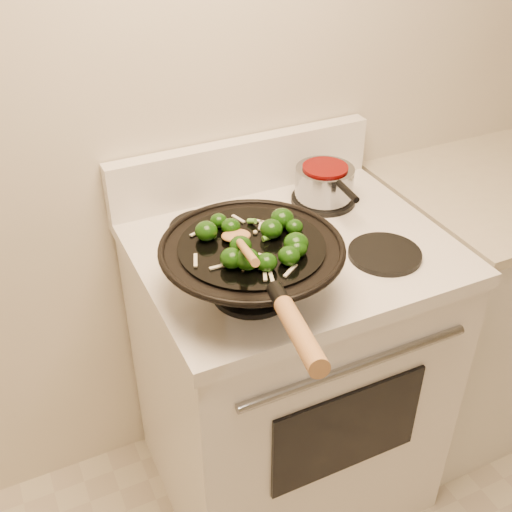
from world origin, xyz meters
name	(u,v)px	position (x,y,z in m)	size (l,w,h in m)	color
stove	(286,370)	(-0.26, 1.17, 0.47)	(0.78, 0.67, 1.08)	white
counter_unit	(490,297)	(0.54, 1.20, 0.46)	(0.77, 0.62, 0.91)	white
wok	(252,267)	(-0.44, 1.01, 1.00)	(0.41, 0.67, 0.22)	black
stirfry	(259,241)	(-0.43, 1.00, 1.07)	(0.27, 0.27, 0.05)	#113608
wooden_spoon	(241,243)	(-0.49, 0.98, 1.10)	(0.12, 0.29, 0.12)	#AC7643
saucepan	(325,182)	(-0.08, 1.32, 0.98)	(0.16, 0.26, 0.10)	gray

